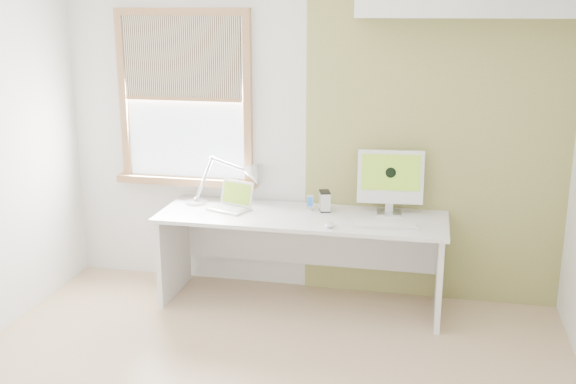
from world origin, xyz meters
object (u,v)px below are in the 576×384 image
(desk_lamp, at_px, (244,179))
(imac, at_px, (390,178))
(external_drive, at_px, (325,201))
(laptop, at_px, (233,202))
(desk, at_px, (303,237))

(desk_lamp, distance_m, imac, 1.17)
(external_drive, height_order, imac, imac)
(desk_lamp, height_order, laptop, desk_lamp)
(external_drive, xyz_separation_m, imac, (0.50, 0.05, 0.20))
(desk_lamp, bearing_deg, external_drive, -6.40)
(laptop, bearing_deg, imac, 6.88)
(desk_lamp, xyz_separation_m, imac, (1.17, -0.02, 0.07))
(desk, height_order, desk_lamp, desk_lamp)
(desk, bearing_deg, external_drive, 31.04)
(imac, bearing_deg, external_drive, -174.15)
(external_drive, relative_size, imac, 0.31)
(desk, xyz_separation_m, imac, (0.65, 0.14, 0.47))
(laptop, bearing_deg, desk, 0.38)
(laptop, height_order, external_drive, laptop)
(desk, relative_size, desk_lamp, 3.11)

